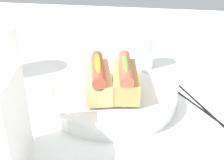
{
  "coord_description": "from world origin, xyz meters",
  "views": [
    {
      "loc": [
        -0.48,
        -0.09,
        0.29
      ],
      "look_at": [
        0.01,
        0.01,
        0.06
      ],
      "focal_mm": 42.37,
      "sensor_mm": 36.0,
      "label": 1
    }
  ],
  "objects_px": {
    "hotdog_back": "(99,76)",
    "chopstick_near": "(204,107)",
    "chopstick_far": "(212,116)",
    "hotdog_front": "(125,77)",
    "water_glass": "(142,52)",
    "serving_bowl": "(112,95)",
    "napkin_box": "(4,127)"
  },
  "relations": [
    {
      "from": "chopstick_near",
      "to": "hotdog_front",
      "type": "bearing_deg",
      "value": 68.31
    },
    {
      "from": "serving_bowl",
      "to": "water_glass",
      "type": "relative_size",
      "value": 3.04
    },
    {
      "from": "hotdog_back",
      "to": "chopstick_near",
      "type": "bearing_deg",
      "value": -83.44
    },
    {
      "from": "water_glass",
      "to": "napkin_box",
      "type": "xyz_separation_m",
      "value": [
        -0.45,
        0.14,
        0.03
      ]
    },
    {
      "from": "serving_bowl",
      "to": "chopstick_near",
      "type": "bearing_deg",
      "value": -84.08
    },
    {
      "from": "hotdog_front",
      "to": "hotdog_back",
      "type": "relative_size",
      "value": 0.99
    },
    {
      "from": "hotdog_front",
      "to": "hotdog_back",
      "type": "xyz_separation_m",
      "value": [
        -0.01,
        0.05,
        0.0
      ]
    },
    {
      "from": "hotdog_back",
      "to": "napkin_box",
      "type": "distance_m",
      "value": 0.23
    },
    {
      "from": "chopstick_near",
      "to": "hotdog_back",
      "type": "bearing_deg",
      "value": 69.8
    },
    {
      "from": "hotdog_back",
      "to": "chopstick_near",
      "type": "distance_m",
      "value": 0.23
    },
    {
      "from": "napkin_box",
      "to": "water_glass",
      "type": "bearing_deg",
      "value": -34.35
    },
    {
      "from": "chopstick_far",
      "to": "serving_bowl",
      "type": "bearing_deg",
      "value": 52.13
    },
    {
      "from": "hotdog_front",
      "to": "napkin_box",
      "type": "bearing_deg",
      "value": 150.37
    },
    {
      "from": "serving_bowl",
      "to": "water_glass",
      "type": "xyz_separation_m",
      "value": [
        0.22,
        -0.04,
        0.02
      ]
    },
    {
      "from": "serving_bowl",
      "to": "chopstick_far",
      "type": "relative_size",
      "value": 1.25
    },
    {
      "from": "hotdog_back",
      "to": "chopstick_far",
      "type": "bearing_deg",
      "value": -91.17
    },
    {
      "from": "hotdog_back",
      "to": "water_glass",
      "type": "relative_size",
      "value": 1.76
    },
    {
      "from": "chopstick_far",
      "to": "hotdog_front",
      "type": "bearing_deg",
      "value": 50.01
    },
    {
      "from": "napkin_box",
      "to": "chopstick_far",
      "type": "bearing_deg",
      "value": -72.34
    },
    {
      "from": "hotdog_back",
      "to": "chopstick_near",
      "type": "relative_size",
      "value": 0.72
    },
    {
      "from": "napkin_box",
      "to": "hotdog_front",
      "type": "bearing_deg",
      "value": -46.71
    },
    {
      "from": "chopstick_far",
      "to": "hotdog_back",
      "type": "bearing_deg",
      "value": 53.76
    },
    {
      "from": "hotdog_back",
      "to": "water_glass",
      "type": "distance_m",
      "value": 0.24
    },
    {
      "from": "chopstick_near",
      "to": "chopstick_far",
      "type": "xyz_separation_m",
      "value": [
        -0.03,
        -0.01,
        0.0
      ]
    },
    {
      "from": "hotdog_back",
      "to": "napkin_box",
      "type": "xyz_separation_m",
      "value": [
        -0.22,
        0.08,
        0.01
      ]
    },
    {
      "from": "water_glass",
      "to": "chopstick_near",
      "type": "bearing_deg",
      "value": -142.51
    },
    {
      "from": "napkin_box",
      "to": "chopstick_near",
      "type": "xyz_separation_m",
      "value": [
        0.24,
        -0.3,
        -0.07
      ]
    },
    {
      "from": "water_glass",
      "to": "chopstick_far",
      "type": "bearing_deg",
      "value": -144.24
    },
    {
      "from": "water_glass",
      "to": "hotdog_back",
      "type": "bearing_deg",
      "value": 164.63
    },
    {
      "from": "serving_bowl",
      "to": "chopstick_far",
      "type": "height_order",
      "value": "serving_bowl"
    },
    {
      "from": "hotdog_front",
      "to": "napkin_box",
      "type": "xyz_separation_m",
      "value": [
        -0.23,
        0.13,
        0.01
      ]
    },
    {
      "from": "serving_bowl",
      "to": "hotdog_front",
      "type": "distance_m",
      "value": 0.05
    }
  ]
}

